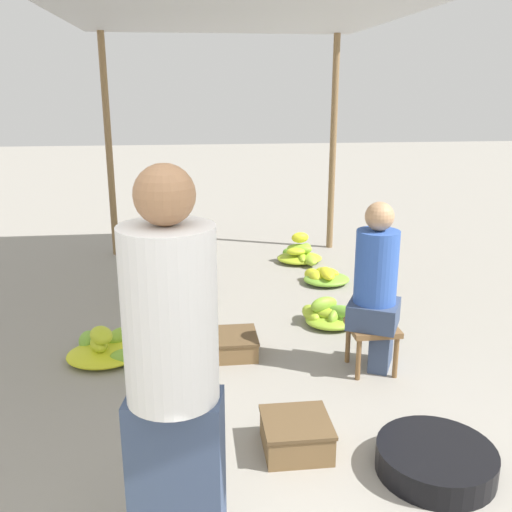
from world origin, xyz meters
TOP-DOWN VIEW (x-y plane):
  - canopy_post_back_left at (-1.36, 5.79)m, footprint 0.08×0.08m
  - canopy_post_back_right at (1.36, 5.79)m, footprint 0.08×0.08m
  - vendor_foreground at (-0.52, 0.86)m, footprint 0.42×0.42m
  - stool at (0.85, 2.48)m, footprint 0.34×0.34m
  - vendor_seated at (0.87, 2.48)m, footprint 0.46×0.46m
  - basin_black at (0.84, 1.30)m, footprint 0.63×0.63m
  - banana_pile_left_1 at (-0.82, 4.98)m, footprint 0.51×0.60m
  - banana_pile_left_2 at (-1.11, 2.89)m, footprint 0.60×0.58m
  - banana_pile_left_3 at (-0.73, 4.07)m, footprint 0.63×0.48m
  - banana_pile_right_0 at (0.95, 4.40)m, footprint 0.49×0.44m
  - banana_pile_right_1 at (0.76, 3.31)m, footprint 0.56×0.53m
  - banana_pile_right_2 at (0.85, 5.17)m, footprint 0.53×0.59m
  - crate_near at (0.13, 1.58)m, footprint 0.38×0.38m
  - crate_mid at (-0.15, 2.85)m, footprint 0.40×0.40m

SIDE VIEW (x-z plane):
  - banana_pile_left_3 at x=-0.73m, z-range -0.01..0.14m
  - banana_pile_right_0 at x=0.95m, z-range -0.02..0.16m
  - basin_black at x=0.84m, z-range 0.00..0.15m
  - banana_pile_left_1 at x=-0.82m, z-range -0.03..0.19m
  - crate_mid at x=-0.15m, z-range 0.00..0.16m
  - banana_pile_left_2 at x=-1.11m, z-range -0.06..0.23m
  - banana_pile_right_1 at x=0.76m, z-range -0.04..0.21m
  - crate_near at x=0.13m, z-range 0.00..0.19m
  - banana_pile_right_2 at x=0.85m, z-range -0.08..0.28m
  - stool at x=0.85m, z-range 0.11..0.46m
  - vendor_seated at x=0.87m, z-range 0.01..1.27m
  - vendor_foreground at x=-0.52m, z-range 0.03..1.77m
  - canopy_post_back_left at x=-1.36m, z-range 0.00..2.61m
  - canopy_post_back_right at x=1.36m, z-range 0.00..2.61m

